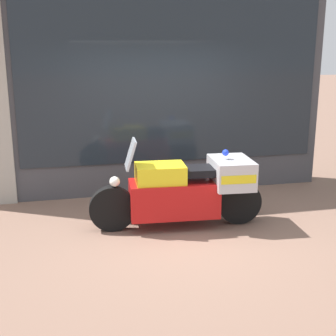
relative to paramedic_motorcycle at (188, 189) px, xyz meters
The scene contains 4 objects.
ground_plane 0.62m from the paramedic_motorcycle, 125.90° to the right, with size 60.00×60.00×0.00m, color #7A5B4C.
shop_building 2.29m from the paramedic_motorcycle, 106.90° to the left, with size 5.91×0.55×3.79m.
window_display 1.79m from the paramedic_motorcycle, 85.94° to the left, with size 4.71×0.30×1.84m.
paramedic_motorcycle is the anchor object (origin of this frame).
Camera 1 is at (-1.44, -5.61, 2.43)m, focal length 50.00 mm.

